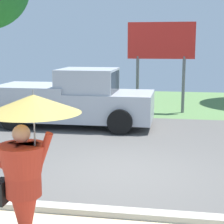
% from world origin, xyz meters
% --- Properties ---
extents(ground_plane, '(40.00, 22.00, 0.20)m').
position_xyz_m(ground_plane, '(0.00, 2.95, -0.05)').
color(ground_plane, '#565451').
extents(monk_pedestrian, '(1.14, 1.14, 2.13)m').
position_xyz_m(monk_pedestrian, '(-0.72, -3.28, 1.16)').
color(monk_pedestrian, '#B22D1E').
rests_on(monk_pedestrian, ground_plane).
extents(pickup_truck, '(5.20, 2.28, 1.88)m').
position_xyz_m(pickup_truck, '(-2.21, 4.35, 0.87)').
color(pickup_truck, '#ADB2BA').
rests_on(pickup_truck, ground_plane).
extents(roadside_billboard, '(2.60, 0.12, 3.50)m').
position_xyz_m(roadside_billboard, '(0.47, 7.33, 2.55)').
color(roadside_billboard, slate).
rests_on(roadside_billboard, ground_plane).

